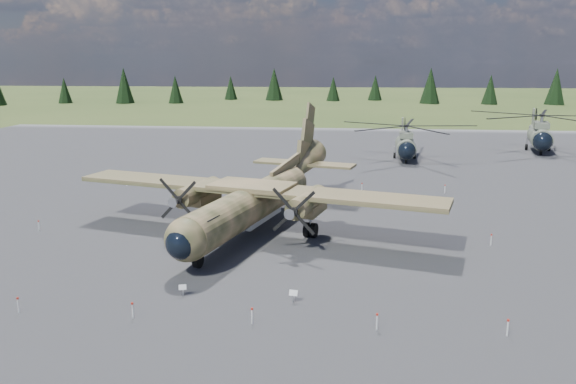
# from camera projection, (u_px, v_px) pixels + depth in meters

# --- Properties ---
(ground) EXTENTS (500.00, 500.00, 0.00)m
(ground) POSITION_uv_depth(u_px,v_px,m) (256.00, 238.00, 40.57)
(ground) COLOR #495425
(ground) RESTS_ON ground
(apron) EXTENTS (120.00, 120.00, 0.04)m
(apron) POSITION_uv_depth(u_px,v_px,m) (273.00, 204.00, 50.26)
(apron) COLOR slate
(apron) RESTS_ON ground
(transport_plane) EXTENTS (28.19, 25.21, 9.37)m
(transport_plane) POSITION_uv_depth(u_px,v_px,m) (258.00, 195.00, 42.26)
(transport_plane) COLOR #3A3E21
(transport_plane) RESTS_ON ground
(helicopter_near) EXTENTS (18.99, 21.79, 4.60)m
(helicopter_near) POSITION_uv_depth(u_px,v_px,m) (406.00, 135.00, 72.41)
(helicopter_near) COLOR #67695C
(helicopter_near) RESTS_ON ground
(helicopter_mid) EXTENTS (25.06, 26.40, 5.34)m
(helicopter_mid) POSITION_uv_depth(u_px,v_px,m) (541.00, 125.00, 78.81)
(helicopter_mid) COLOR #67695C
(helicopter_mid) RESTS_ON ground
(info_placard_left) EXTENTS (0.45, 0.29, 0.65)m
(info_placard_left) POSITION_uv_depth(u_px,v_px,m) (183.00, 288.00, 30.49)
(info_placard_left) COLOR gray
(info_placard_left) RESTS_ON ground
(info_placard_right) EXTENTS (0.46, 0.24, 0.70)m
(info_placard_right) POSITION_uv_depth(u_px,v_px,m) (293.00, 294.00, 29.66)
(info_placard_right) COLOR gray
(info_placard_right) RESTS_ON ground
(barrier_fence) EXTENTS (33.12, 29.62, 0.85)m
(barrier_fence) POSITION_uv_depth(u_px,v_px,m) (249.00, 232.00, 40.43)
(barrier_fence) COLOR silver
(barrier_fence) RESTS_ON ground
(treeline) EXTENTS (307.36, 309.97, 10.94)m
(treeline) POSITION_uv_depth(u_px,v_px,m) (196.00, 169.00, 41.01)
(treeline) COLOR black
(treeline) RESTS_ON ground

